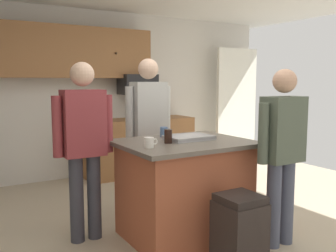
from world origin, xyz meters
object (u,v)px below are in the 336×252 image
object	(u,v)px
microwave_over_range	(138,84)
mug_ceramic_white	(149,143)
person_elder_center	(282,146)
serving_tray	(189,138)
person_guest_by_door	(149,123)
glass_dark_ale	(168,136)
trash_bin	(239,232)
person_host_foreground	(84,139)
mug_blue_stoneware	(164,132)
kitchen_island	(184,188)

from	to	relation	value
microwave_over_range	mug_ceramic_white	distance (m)	2.93
person_elder_center	serving_tray	size ratio (longest dim) A/B	3.66
person_guest_by_door	glass_dark_ale	distance (m)	0.90
trash_bin	mug_ceramic_white	bearing A→B (deg)	128.04
person_elder_center	mug_ceramic_white	size ratio (longest dim) A/B	12.68
person_host_foreground	person_guest_by_door	distance (m)	1.01
mug_blue_stoneware	serving_tray	distance (m)	0.30
kitchen_island	mug_ceramic_white	bearing A→B (deg)	-161.58
microwave_over_range	trash_bin	distance (m)	3.52
glass_dark_ale	trash_bin	world-z (taller)	glass_dark_ale
person_host_foreground	trash_bin	bearing A→B (deg)	-28.04
microwave_over_range	serving_tray	xyz separation A→B (m)	(-0.66, -2.45, -0.49)
person_elder_center	mug_blue_stoneware	bearing A→B (deg)	-10.19
kitchen_island	person_host_foreground	world-z (taller)	person_host_foreground
person_elder_center	person_guest_by_door	distance (m)	1.58
microwave_over_range	glass_dark_ale	size ratio (longest dim) A/B	4.34
microwave_over_range	person_guest_by_door	size ratio (longest dim) A/B	0.32
kitchen_island	mug_ceramic_white	distance (m)	0.70
person_host_foreground	mug_ceramic_white	world-z (taller)	person_host_foreground
kitchen_island	mug_ceramic_white	xyz separation A→B (m)	(-0.46, -0.15, 0.51)
microwave_over_range	mug_blue_stoneware	xyz separation A→B (m)	(-0.77, -2.17, -0.46)
mug_ceramic_white	person_guest_by_door	bearing A→B (deg)	62.40
mug_ceramic_white	trash_bin	bearing A→B (deg)	-51.96
kitchen_island	serving_tray	world-z (taller)	serving_tray
trash_bin	person_host_foreground	bearing A→B (deg)	126.91
glass_dark_ale	mug_ceramic_white	world-z (taller)	glass_dark_ale
person_guest_by_door	mug_blue_stoneware	world-z (taller)	person_guest_by_door
person_guest_by_door	mug_ceramic_white	bearing A→B (deg)	-23.45
person_elder_center	mug_ceramic_white	distance (m)	1.20
mug_ceramic_white	person_host_foreground	bearing A→B (deg)	125.61
microwave_over_range	mug_ceramic_white	bearing A→B (deg)	-114.34
mug_blue_stoneware	mug_ceramic_white	xyz separation A→B (m)	(-0.42, -0.47, -0.01)
person_host_foreground	kitchen_island	bearing A→B (deg)	-0.00
person_elder_center	trash_bin	world-z (taller)	person_elder_center
person_guest_by_door	trash_bin	distance (m)	1.76
mug_blue_stoneware	glass_dark_ale	bearing A→B (deg)	-114.65
person_elder_center	kitchen_island	bearing A→B (deg)	0.00
person_guest_by_door	glass_dark_ale	world-z (taller)	person_guest_by_door
person_elder_center	person_host_foreground	size ratio (longest dim) A/B	0.96
microwave_over_range	mug_blue_stoneware	distance (m)	2.34
person_guest_by_door	trash_bin	bearing A→B (deg)	2.92
glass_dark_ale	mug_ceramic_white	xyz separation A→B (m)	(-0.26, -0.12, -0.02)
person_host_foreground	glass_dark_ale	world-z (taller)	person_host_foreground
person_guest_by_door	mug_blue_stoneware	bearing A→B (deg)	-6.25
person_host_foreground	microwave_over_range	bearing A→B (deg)	77.83
mug_blue_stoneware	serving_tray	bearing A→B (deg)	-67.78
mug_blue_stoneware	person_guest_by_door	bearing A→B (deg)	79.60
mug_ceramic_white	serving_tray	xyz separation A→B (m)	(0.54, 0.19, -0.02)
microwave_over_range	glass_dark_ale	world-z (taller)	microwave_over_range
glass_dark_ale	mug_ceramic_white	bearing A→B (deg)	-155.02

